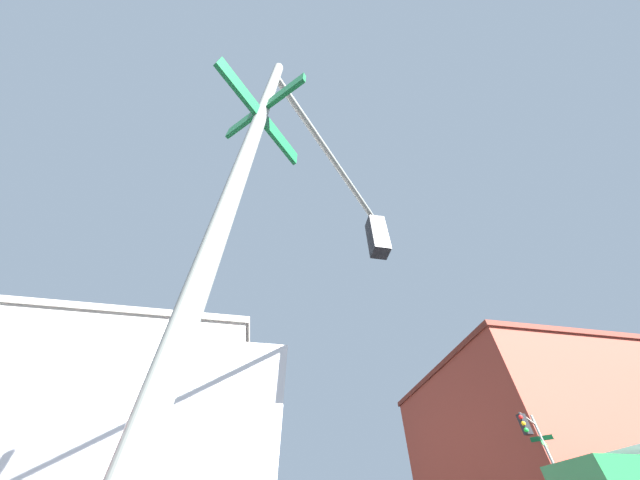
# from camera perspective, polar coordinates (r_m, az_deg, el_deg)

# --- Properties ---
(traffic_signal_near) EXTENTS (2.50, 2.69, 5.51)m
(traffic_signal_near) POSITION_cam_1_polar(r_m,az_deg,el_deg) (3.63, 2.47, 6.87)
(traffic_signal_near) COLOR slate
(traffic_signal_near) RESTS_ON ground_plane
(traffic_signal_far) EXTENTS (2.56, 2.11, 5.58)m
(traffic_signal_far) POSITION_cam_1_polar(r_m,az_deg,el_deg) (19.19, 37.09, -29.68)
(traffic_signal_far) COLOR slate
(traffic_signal_far) RESTS_ON ground_plane
(building_brick) EXTENTS (23.14, 17.39, 11.72)m
(building_brick) POSITION_cam_1_polar(r_m,az_deg,el_deg) (35.85, 42.51, -28.39)
(building_brick) COLOR maroon
(building_brick) RESTS_ON ground_plane
(building_stucco) EXTENTS (17.39, 23.14, 10.36)m
(building_stucco) POSITION_cam_1_polar(r_m,az_deg,el_deg) (29.56, -35.36, -31.19)
(building_stucco) COLOR #BCB7AD
(building_stucco) RESTS_ON ground_plane
(box_truck_second) EXTENTS (8.17, 2.40, 3.41)m
(box_truck_second) POSITION_cam_1_polar(r_m,az_deg,el_deg) (7.22, -46.70, -26.90)
(box_truck_second) COLOR #B21919
(box_truck_second) RESTS_ON ground_plane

